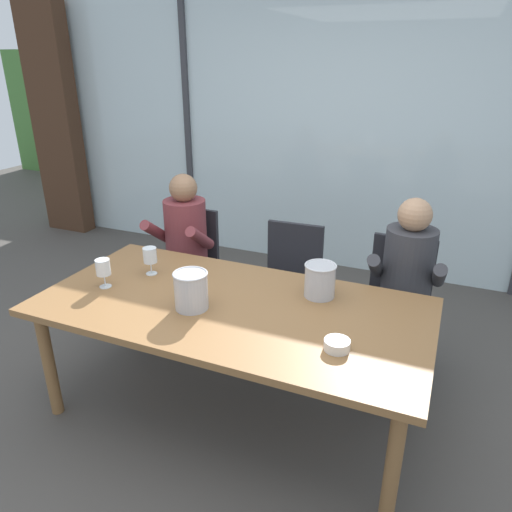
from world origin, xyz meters
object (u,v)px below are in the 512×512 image
object	(u,v)px
chair_left_of_center	(290,275)
wine_glass_by_left_taster	(103,269)
chair_center	(398,293)
person_maroon_top	(181,243)
person_charcoal_jacket	(406,280)
tasting_bowl	(337,345)
chair_near_curtain	(189,255)
dining_table	(231,314)
ice_bucket_secondary	(320,280)
wine_glass_near_bucket	(150,256)
ice_bucket_primary	(191,290)

from	to	relation	value
chair_left_of_center	wine_glass_by_left_taster	world-z (taller)	wine_glass_by_left_taster
chair_center	person_maroon_top	xyz separation A→B (m)	(-1.60, -0.14, 0.17)
person_charcoal_jacket	tasting_bowl	size ratio (longest dim) A/B	9.78
chair_near_curtain	chair_center	world-z (taller)	same
dining_table	chair_center	xyz separation A→B (m)	(0.79, 0.95, -0.15)
chair_left_of_center	person_maroon_top	distance (m)	0.86
wine_glass_by_left_taster	person_charcoal_jacket	bearing A→B (deg)	29.33
ice_bucket_secondary	wine_glass_by_left_taster	world-z (taller)	ice_bucket_secondary
tasting_bowl	person_charcoal_jacket	bearing A→B (deg)	79.13
chair_left_of_center	wine_glass_near_bucket	world-z (taller)	wine_glass_near_bucket
dining_table	person_charcoal_jacket	distance (m)	1.16
tasting_bowl	wine_glass_by_left_taster	world-z (taller)	wine_glass_by_left_taster
person_maroon_top	ice_bucket_primary	size ratio (longest dim) A/B	5.72
chair_left_of_center	ice_bucket_primary	distance (m)	1.12
dining_table	person_maroon_top	bearing A→B (deg)	135.33
ice_bucket_primary	ice_bucket_secondary	xyz separation A→B (m)	(0.59, 0.41, -0.01)
ice_bucket_primary	wine_glass_near_bucket	bearing A→B (deg)	148.30
person_maroon_top	tasting_bowl	size ratio (longest dim) A/B	9.78
chair_near_curtain	ice_bucket_secondary	bearing A→B (deg)	-27.71
chair_center	ice_bucket_primary	world-z (taller)	ice_bucket_primary
dining_table	chair_near_curtain	bearing A→B (deg)	131.32
chair_center	person_charcoal_jacket	world-z (taller)	person_charcoal_jacket
dining_table	person_maroon_top	xyz separation A→B (m)	(-0.81, 0.80, 0.02)
chair_left_of_center	wine_glass_by_left_taster	size ratio (longest dim) A/B	5.03
chair_near_curtain	person_maroon_top	distance (m)	0.24
ice_bucket_secondary	tasting_bowl	size ratio (longest dim) A/B	1.59
dining_table	person_charcoal_jacket	xyz separation A→B (m)	(0.84, 0.80, 0.02)
dining_table	person_maroon_top	distance (m)	1.14
ice_bucket_secondary	dining_table	bearing A→B (deg)	-146.01
person_charcoal_jacket	wine_glass_by_left_taster	bearing A→B (deg)	-152.13
chair_left_of_center	tasting_bowl	world-z (taller)	chair_left_of_center
person_maroon_top	ice_bucket_primary	bearing A→B (deg)	-56.65
ice_bucket_secondary	wine_glass_near_bucket	size ratio (longest dim) A/B	1.11
dining_table	wine_glass_by_left_taster	bearing A→B (deg)	-172.42
chair_left_of_center	person_charcoal_jacket	size ratio (longest dim) A/B	0.73
chair_center	person_maroon_top	world-z (taller)	person_maroon_top
person_charcoal_jacket	wine_glass_by_left_taster	world-z (taller)	person_charcoal_jacket
ice_bucket_primary	ice_bucket_secondary	bearing A→B (deg)	34.43
chair_center	wine_glass_near_bucket	distance (m)	1.66
person_maroon_top	chair_center	bearing A→B (deg)	3.95
dining_table	chair_near_curtain	distance (m)	1.30
chair_left_of_center	wine_glass_near_bucket	distance (m)	1.07
person_maroon_top	ice_bucket_secondary	bearing A→B (deg)	-24.12
person_maroon_top	tasting_bowl	xyz separation A→B (m)	(1.46, -1.01, 0.07)
person_maroon_top	wine_glass_by_left_taster	world-z (taller)	person_maroon_top
person_charcoal_jacket	ice_bucket_primary	bearing A→B (deg)	-138.99
tasting_bowl	wine_glass_by_left_taster	xyz separation A→B (m)	(-1.42, 0.10, 0.09)
person_maroon_top	wine_glass_by_left_taster	bearing A→B (deg)	-88.79
person_maroon_top	dining_table	bearing A→B (deg)	-45.88
person_charcoal_jacket	ice_bucket_secondary	bearing A→B (deg)	-130.35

